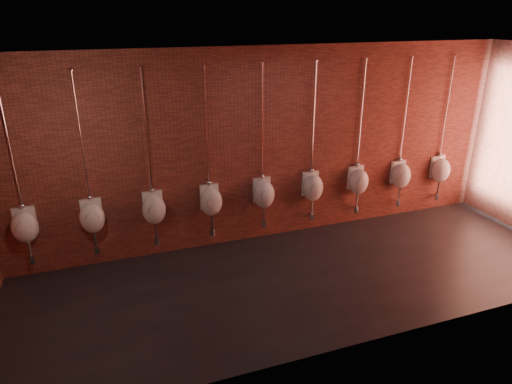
% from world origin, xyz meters
% --- Properties ---
extents(ground, '(8.50, 8.50, 0.00)m').
position_xyz_m(ground, '(0.00, 0.00, 0.00)').
color(ground, black).
rests_on(ground, ground).
extents(room_shell, '(8.54, 3.04, 3.22)m').
position_xyz_m(room_shell, '(0.00, 0.00, 2.01)').
color(room_shell, black).
rests_on(room_shell, ground).
extents(urinal_0, '(0.37, 0.32, 2.71)m').
position_xyz_m(urinal_0, '(-3.81, 1.37, 0.86)').
color(urinal_0, white).
rests_on(urinal_0, ground).
extents(urinal_1, '(0.37, 0.32, 2.71)m').
position_xyz_m(urinal_1, '(-2.91, 1.37, 0.86)').
color(urinal_1, white).
rests_on(urinal_1, ground).
extents(urinal_2, '(0.37, 0.32, 2.71)m').
position_xyz_m(urinal_2, '(-2.00, 1.37, 0.86)').
color(urinal_2, white).
rests_on(urinal_2, ground).
extents(urinal_3, '(0.37, 0.32, 2.71)m').
position_xyz_m(urinal_3, '(-1.10, 1.37, 0.86)').
color(urinal_3, white).
rests_on(urinal_3, ground).
extents(urinal_4, '(0.37, 0.32, 2.71)m').
position_xyz_m(urinal_4, '(-0.20, 1.37, 0.86)').
color(urinal_4, white).
rests_on(urinal_4, ground).
extents(urinal_5, '(0.37, 0.32, 2.71)m').
position_xyz_m(urinal_5, '(0.71, 1.37, 0.86)').
color(urinal_5, white).
rests_on(urinal_5, ground).
extents(urinal_6, '(0.37, 0.32, 2.71)m').
position_xyz_m(urinal_6, '(1.61, 1.37, 0.86)').
color(urinal_6, white).
rests_on(urinal_6, ground).
extents(urinal_7, '(0.37, 0.32, 2.71)m').
position_xyz_m(urinal_7, '(2.51, 1.37, 0.86)').
color(urinal_7, white).
rests_on(urinal_7, ground).
extents(urinal_8, '(0.37, 0.32, 2.71)m').
position_xyz_m(urinal_8, '(3.42, 1.37, 0.86)').
color(urinal_8, white).
rests_on(urinal_8, ground).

